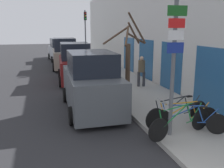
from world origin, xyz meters
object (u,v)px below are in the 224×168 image
object	(u,v)px
street_tree	(128,62)
traffic_light	(85,31)
signpost	(173,64)
bicycle_0	(181,123)
parked_car_1	(75,64)
bicycle_1	(189,120)
bicycle_2	(184,116)
bicycle_3	(178,113)
parked_car_3	(60,51)
parked_car_0	(91,84)
pedestrian_near	(141,69)
parked_car_2	(65,55)

from	to	relation	value
street_tree	traffic_light	size ratio (longest dim) A/B	0.85
signpost	street_tree	world-z (taller)	signpost
signpost	bicycle_0	distance (m)	1.78
parked_car_1	bicycle_1	bearing A→B (deg)	-72.32
bicycle_2	bicycle_3	world-z (taller)	bicycle_3
bicycle_2	street_tree	bearing A→B (deg)	19.49
bicycle_2	parked_car_3	size ratio (longest dim) A/B	0.47
parked_car_0	parked_car_3	world-z (taller)	parked_car_0
traffic_light	pedestrian_near	bearing A→B (deg)	-77.58
parked_car_2	parked_car_3	distance (m)	5.31
bicycle_0	parked_car_2	bearing A→B (deg)	-6.46
parked_car_0	parked_car_3	size ratio (longest dim) A/B	0.97
bicycle_0	pedestrian_near	bearing A→B (deg)	-26.27
parked_car_1	pedestrian_near	world-z (taller)	parked_car_1
parked_car_1	bicycle_3	bearing A→B (deg)	-71.66
parked_car_3	pedestrian_near	size ratio (longest dim) A/B	2.89
bicycle_1	parked_car_2	bearing A→B (deg)	38.90
parked_car_2	traffic_light	xyz separation A→B (m)	(1.65, -0.60, 1.92)
bicycle_1	pedestrian_near	size ratio (longest dim) A/B	1.21
bicycle_0	bicycle_1	distance (m)	0.46
signpost	parked_car_1	xyz separation A→B (m)	(-1.63, 9.07, -1.22)
bicycle_2	bicycle_1	bearing A→B (deg)	177.62
parked_car_0	bicycle_1	bearing A→B (deg)	-52.76
signpost	parked_car_2	world-z (taller)	signpost
pedestrian_near	parked_car_0	bearing A→B (deg)	53.96
parked_car_3	traffic_light	distance (m)	6.47
bicycle_3	pedestrian_near	bearing A→B (deg)	-20.12
parked_car_3	traffic_light	bearing A→B (deg)	-77.66
parked_car_0	parked_car_2	size ratio (longest dim) A/B	1.01
parked_car_3	parked_car_0	bearing A→B (deg)	-93.44
bicycle_1	parked_car_0	size ratio (longest dim) A/B	0.43
signpost	bicycle_2	bearing A→B (deg)	29.39
parked_car_1	traffic_light	distance (m)	5.41
parked_car_3	street_tree	bearing A→B (deg)	-87.35
bicycle_0	parked_car_1	distance (m)	9.40
signpost	parked_car_1	bearing A→B (deg)	100.22
signpost	parked_car_2	bearing A→B (deg)	96.83
bicycle_2	bicycle_3	xyz separation A→B (m)	(-0.10, 0.24, 0.04)
signpost	parked_car_3	world-z (taller)	signpost
signpost	traffic_light	bearing A→B (deg)	90.34
parked_car_3	pedestrian_near	bearing A→B (deg)	-79.63
parked_car_1	street_tree	world-z (taller)	street_tree
bicycle_0	bicycle_2	distance (m)	0.72
bicycle_3	parked_car_3	xyz separation A→B (m)	(-2.41, 19.13, 0.45)
signpost	street_tree	distance (m)	3.78
bicycle_0	parked_car_3	bearing A→B (deg)	-8.43
bicycle_2	parked_car_0	size ratio (longest dim) A/B	0.49
bicycle_1	traffic_light	xyz separation A→B (m)	(-0.77, 13.80, 2.50)
parked_car_1	parked_car_3	distance (m)	10.72
street_tree	traffic_light	bearing A→B (deg)	90.34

